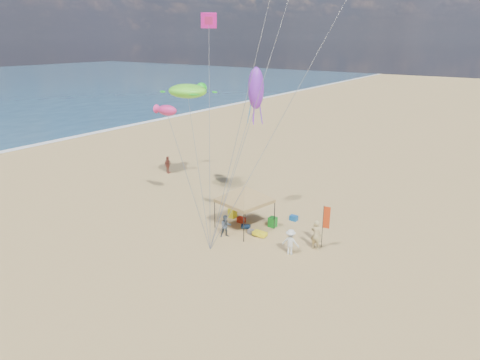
% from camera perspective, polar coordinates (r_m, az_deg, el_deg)
% --- Properties ---
extents(ground, '(280.00, 280.00, 0.00)m').
position_cam_1_polar(ground, '(26.15, -3.86, -10.07)').
color(ground, tan).
rests_on(ground, ground).
extents(canopy_tent, '(5.73, 5.73, 3.61)m').
position_cam_1_polar(canopy_tent, '(28.43, 0.62, -0.98)').
color(canopy_tent, black).
rests_on(canopy_tent, ground).
extents(feather_flag, '(0.43, 0.12, 2.84)m').
position_cam_1_polar(feather_flag, '(26.67, 11.40, -5.27)').
color(feather_flag, black).
rests_on(feather_flag, ground).
extents(cooler_red, '(0.54, 0.38, 0.38)m').
position_cam_1_polar(cooler_red, '(30.38, 0.17, -5.36)').
color(cooler_red, red).
rests_on(cooler_red, ground).
extents(cooler_blue, '(0.54, 0.38, 0.38)m').
position_cam_1_polar(cooler_blue, '(30.92, 7.21, -5.08)').
color(cooler_blue, '#124D92').
rests_on(cooler_blue, ground).
extents(bag_navy, '(0.69, 0.54, 0.36)m').
position_cam_1_polar(bag_navy, '(29.37, 0.78, -6.26)').
color(bag_navy, '#0B1B31').
rests_on(bag_navy, ground).
extents(bag_orange, '(0.54, 0.69, 0.36)m').
position_cam_1_polar(bag_orange, '(33.17, 2.13, -3.27)').
color(bag_orange, orange).
rests_on(bag_orange, ground).
extents(chair_green, '(0.50, 0.50, 0.70)m').
position_cam_1_polar(chair_green, '(29.74, 4.40, -5.64)').
color(chair_green, '#177F20').
rests_on(chair_green, ground).
extents(chair_yellow, '(0.50, 0.50, 0.70)m').
position_cam_1_polar(chair_yellow, '(31.14, -1.02, -4.43)').
color(chair_yellow, yellow).
rests_on(chair_yellow, ground).
extents(crate_grey, '(0.34, 0.30, 0.28)m').
position_cam_1_polar(crate_grey, '(28.78, 1.42, -6.91)').
color(crate_grey, slate).
rests_on(crate_grey, ground).
extents(beach_cart, '(0.90, 0.50, 0.24)m').
position_cam_1_polar(beach_cart, '(28.35, 2.68, -7.20)').
color(beach_cart, yellow).
rests_on(beach_cart, ground).
extents(person_near_a, '(0.73, 0.50, 1.93)m').
position_cam_1_polar(person_near_a, '(26.82, 10.17, -7.25)').
color(person_near_a, tan).
rests_on(person_near_a, ground).
extents(person_near_b, '(0.91, 0.94, 1.52)m').
position_cam_1_polar(person_near_b, '(28.07, -1.92, -6.20)').
color(person_near_b, '#3A4550').
rests_on(person_near_b, ground).
extents(person_near_c, '(1.15, 0.80, 1.63)m').
position_cam_1_polar(person_near_c, '(26.06, 6.78, -8.26)').
color(person_near_c, silver).
rests_on(person_near_c, ground).
extents(person_far_a, '(0.58, 1.04, 1.68)m').
position_cam_1_polar(person_far_a, '(41.65, -9.67, 2.02)').
color(person_far_a, '#AC5642').
rests_on(person_far_a, ground).
extents(turtle_kite, '(4.09, 3.75, 1.10)m').
position_cam_1_polar(turtle_kite, '(34.62, -7.06, 11.75)').
color(turtle_kite, '#60EA2B').
rests_on(turtle_kite, ground).
extents(fish_kite, '(1.86, 1.39, 0.74)m').
position_cam_1_polar(fish_kite, '(30.64, -9.74, 9.20)').
color(fish_kite, '#DB2B75').
rests_on(fish_kite, ground).
extents(squid_kite, '(1.23, 1.23, 2.91)m').
position_cam_1_polar(squid_kite, '(30.28, 2.15, 12.19)').
color(squid_kite, purple).
rests_on(squid_kite, ground).
extents(stunt_kite_pink, '(1.35, 1.28, 1.18)m').
position_cam_1_polar(stunt_kite_pink, '(36.81, -4.21, 20.55)').
color(stunt_kite_pink, '#FE1BBF').
rests_on(stunt_kite_pink, ground).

